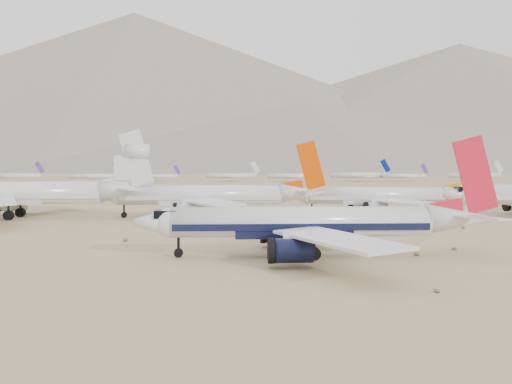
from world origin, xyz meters
TOP-DOWN VIEW (x-y plane):
  - ground at (0.00, 0.00)m, footprint 7000.00×7000.00m
  - main_airliner at (1.15, -3.38)m, footprint 51.95×50.74m
  - row2_gold_tail at (30.09, 64.58)m, footprint 49.85×48.76m
  - row2_orange_tail at (-16.82, 58.26)m, footprint 55.60×54.40m
  - row2_white_trijet at (-64.13, 57.37)m, footprint 63.47×62.03m
  - distant_storage_row at (76.21, 327.26)m, footprint 669.95×55.61m
  - mountain_range at (70.18, 1648.01)m, footprint 7354.00×3024.00m
  - foothills at (526.68, 1100.00)m, footprint 4637.50×1395.00m
  - desert_scrub at (2.94, -28.85)m, footprint 268.29×121.67m

SIDE VIEW (x-z plane):
  - ground at x=0.00m, z-range 0.00..0.00m
  - desert_scrub at x=2.94m, z-range -0.03..0.60m
  - distant_storage_row at x=76.21m, z-range -3.51..12.31m
  - row2_gold_tail at x=30.09m, z-range -3.91..13.84m
  - main_airliner at x=1.15m, z-range -4.13..14.21m
  - row2_orange_tail at x=-16.82m, z-range -4.35..15.48m
  - row2_white_trijet at x=-64.13m, z-range -4.73..17.76m
  - foothills at x=526.68m, z-range -10.35..144.65m
  - mountain_range at x=70.18m, z-range -44.68..425.32m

